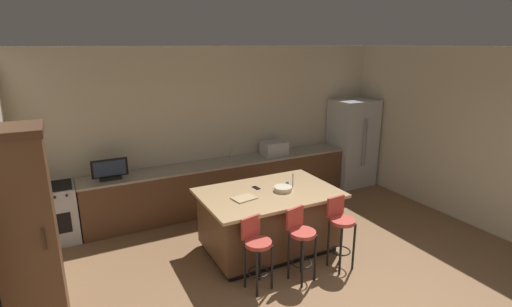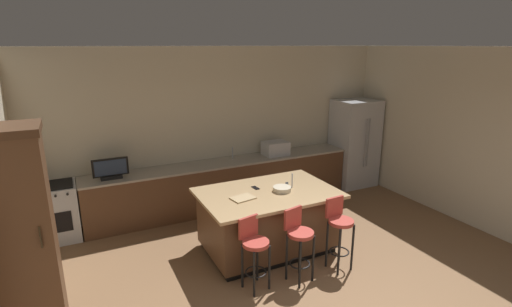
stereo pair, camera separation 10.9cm
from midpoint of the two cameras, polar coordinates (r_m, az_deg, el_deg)
name	(u,v)px [view 2 (the right image)]	position (r m, az deg, el deg)	size (l,w,h in m)	color
wall_back	(221,127)	(7.42, -4.79, 3.99)	(7.37, 0.12, 3.00)	beige
wall_right	(444,132)	(7.79, 26.52, 2.93)	(0.12, 4.78, 3.00)	beige
counter_back	(226,184)	(7.34, -4.10, -4.61)	(5.10, 0.62, 0.91)	brown
kitchen_island	(268,220)	(5.86, 2.27, -9.86)	(2.00, 1.32, 0.94)	black
refrigerator	(354,143)	(8.67, 14.72, 1.50)	(0.90, 0.77, 1.88)	#B7BABF
range_oven	(53,213)	(6.89, -27.46, -7.83)	(0.73, 0.63, 0.93)	#B7BABF
cabinet_tower	(25,234)	(4.53, -30.51, -10.32)	(0.57, 0.60, 2.30)	brown
microwave	(275,148)	(7.61, 3.31, 0.79)	(0.48, 0.36, 0.27)	#B7BABF
tv_monitor	(111,169)	(6.65, -20.34, -2.24)	(0.56, 0.16, 0.34)	black
sink_faucet_back	(233,153)	(7.32, -3.08, 0.08)	(0.02, 0.02, 0.24)	#B2B2B7
sink_faucet_island	(292,180)	(5.84, 5.92, -4.00)	(0.02, 0.02, 0.22)	#B2B2B7
bar_stool_left	(254,248)	(4.97, 0.36, -13.81)	(0.35, 0.37, 0.95)	#B23D33
bar_stool_center	(299,239)	(5.14, 6.97, -12.45)	(0.35, 0.37, 0.99)	#B23D33
bar_stool_right	(339,227)	(5.48, 12.81, -10.63)	(0.34, 0.35, 1.02)	#B23D33
fruit_bowl	(282,189)	(5.71, 4.44, -5.27)	(0.27, 0.27, 0.07)	beige
cell_phone	(255,188)	(5.81, 0.46, -5.12)	(0.07, 0.15, 0.01)	black
tv_remote	(287,184)	(5.95, 5.16, -4.61)	(0.04, 0.17, 0.02)	black
cutting_board	(243,198)	(5.43, -1.36, -6.63)	(0.32, 0.23, 0.02)	tan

